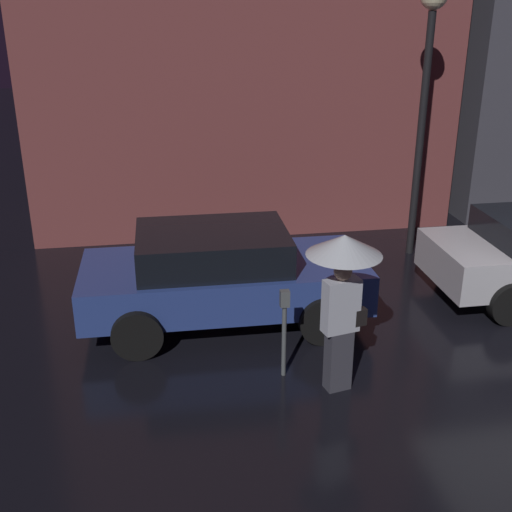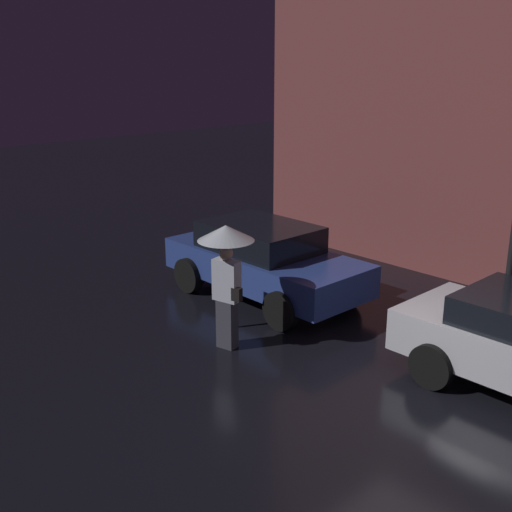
{
  "view_description": "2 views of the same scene",
  "coord_description": "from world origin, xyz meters",
  "px_view_note": "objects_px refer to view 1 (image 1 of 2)",
  "views": [
    {
      "loc": [
        -5.33,
        -7.42,
        4.68
      ],
      "look_at": [
        -4.04,
        0.59,
        1.38
      ],
      "focal_mm": 45.0,
      "sensor_mm": 36.0,
      "label": 1
    },
    {
      "loc": [
        4.22,
        -7.02,
        4.63
      ],
      "look_at": [
        -3.5,
        0.29,
        1.31
      ],
      "focal_mm": 45.0,
      "sensor_mm": 36.0,
      "label": 2
    }
  ],
  "objects_px": {
    "parked_car_blue": "(221,274)",
    "street_lamp_near": "(427,64)",
    "parking_meter": "(284,324)",
    "pedestrian_with_umbrella": "(343,277)"
  },
  "relations": [
    {
      "from": "parked_car_blue",
      "to": "street_lamp_near",
      "type": "relative_size",
      "value": 0.87
    },
    {
      "from": "pedestrian_with_umbrella",
      "to": "street_lamp_near",
      "type": "xyz_separation_m",
      "value": [
        2.69,
        4.31,
        2.02
      ]
    },
    {
      "from": "street_lamp_near",
      "to": "parking_meter",
      "type": "bearing_deg",
      "value": -130.33
    },
    {
      "from": "pedestrian_with_umbrella",
      "to": "parked_car_blue",
      "type": "bearing_deg",
      "value": -71.18
    },
    {
      "from": "parking_meter",
      "to": "street_lamp_near",
      "type": "relative_size",
      "value": 0.25
    },
    {
      "from": "parking_meter",
      "to": "street_lamp_near",
      "type": "height_order",
      "value": "street_lamp_near"
    },
    {
      "from": "parked_car_blue",
      "to": "street_lamp_near",
      "type": "height_order",
      "value": "street_lamp_near"
    },
    {
      "from": "parking_meter",
      "to": "street_lamp_near",
      "type": "xyz_separation_m",
      "value": [
        3.31,
        3.9,
        2.81
      ]
    },
    {
      "from": "pedestrian_with_umbrella",
      "to": "street_lamp_near",
      "type": "distance_m",
      "value": 5.47
    },
    {
      "from": "parked_car_blue",
      "to": "street_lamp_near",
      "type": "bearing_deg",
      "value": 30.32
    }
  ]
}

